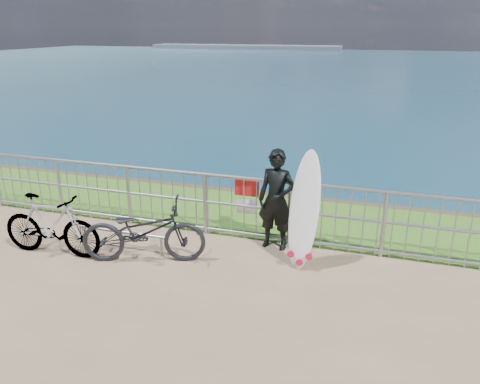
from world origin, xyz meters
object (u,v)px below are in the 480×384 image
(surfer, at_px, (276,200))
(surfboard, at_px, (304,215))
(bicycle_far, at_px, (51,225))
(bicycle_near, at_px, (144,231))

(surfer, distance_m, surfboard, 0.72)
(bicycle_far, bearing_deg, surfboard, -80.82)
(surfboard, height_order, bicycle_near, surfboard)
(bicycle_near, xyz_separation_m, bicycle_far, (-1.50, -0.25, 0.01))
(surfboard, bearing_deg, surfer, 137.59)
(surfer, distance_m, bicycle_near, 2.16)
(surfboard, height_order, bicycle_far, surfboard)
(surfer, bearing_deg, bicycle_far, -152.65)
(surfboard, relative_size, bicycle_near, 0.95)
(surfboard, xyz_separation_m, bicycle_near, (-2.37, -0.60, -0.33))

